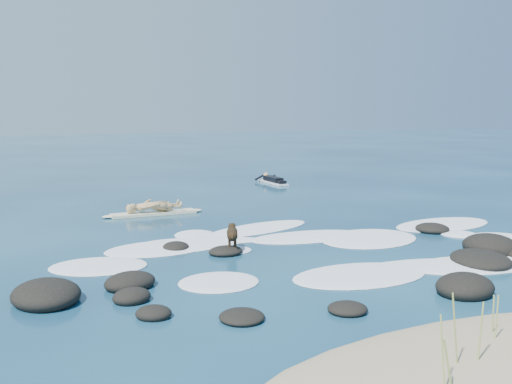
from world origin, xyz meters
name	(u,v)px	position (x,y,z in m)	size (l,w,h in m)	color
ground	(281,247)	(0.00, 0.00, 0.00)	(160.00, 160.00, 0.00)	#0A2642
reef_rocks	(399,260)	(1.78, -2.65, 0.12)	(14.50, 6.92, 0.61)	black
breaking_foam	(319,246)	(0.94, -0.35, 0.01)	(13.98, 8.08, 0.12)	white
standing_surfer_rig	(153,192)	(-2.05, 6.01, 0.79)	(3.51, 0.70, 2.00)	beige
paddling_surfer_rig	(273,180)	(5.38, 12.34, 0.16)	(1.19, 2.65, 0.46)	white
dog	(232,234)	(-1.36, 0.07, 0.46)	(0.51, 1.06, 0.70)	black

